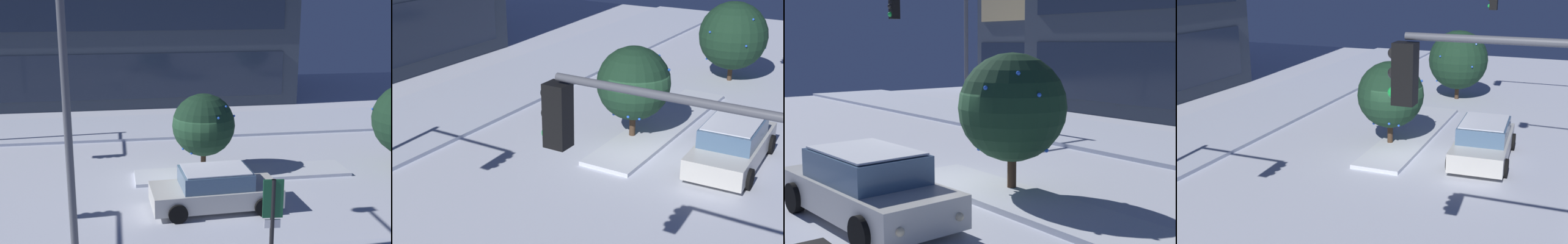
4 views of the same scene
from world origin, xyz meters
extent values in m
plane|color=silver|center=(0.00, 0.00, 0.00)|extent=(52.00, 52.00, 0.00)
cube|color=silver|center=(0.00, 8.79, 0.07)|extent=(52.00, 5.20, 0.14)
cube|color=silver|center=(2.54, 0.45, 0.07)|extent=(9.00, 1.80, 0.14)
cube|color=#232D42|center=(-15.19, 16.34, 2.15)|extent=(10.21, 0.10, 2.86)
cube|color=silver|center=(0.75, -2.84, 0.53)|extent=(4.62, 2.09, 0.66)
cube|color=slate|center=(0.75, -2.84, 1.14)|extent=(2.53, 1.80, 0.60)
cube|color=white|center=(0.75, -2.84, 1.47)|extent=(2.34, 1.68, 0.04)
sphere|color=#F9E5B2|center=(3.00, -2.10, 0.50)|extent=(0.16, 0.16, 0.16)
sphere|color=#F9E5B2|center=(3.06, -3.37, 0.50)|extent=(0.16, 0.16, 0.16)
cylinder|color=black|center=(2.20, -1.83, 0.33)|extent=(0.67, 0.25, 0.66)
cylinder|color=black|center=(2.29, -3.71, 0.33)|extent=(0.67, 0.25, 0.66)
cylinder|color=black|center=(-0.79, -1.98, 0.33)|extent=(0.67, 0.25, 0.66)
cylinder|color=black|center=(-0.70, -3.85, 0.33)|extent=(0.67, 0.25, 0.66)
cylinder|color=#565960|center=(-9.29, 6.99, 2.94)|extent=(0.18, 0.18, 5.87)
cube|color=black|center=(-9.29, 3.41, 5.07)|extent=(0.32, 0.36, 1.00)
sphere|color=black|center=(-9.29, 3.22, 5.07)|extent=(0.20, 0.20, 0.20)
sphere|color=green|center=(-9.29, 3.22, 4.75)|extent=(0.20, 0.20, 0.20)
cylinder|color=#473323|center=(0.96, 0.91, 0.50)|extent=(0.22, 0.22, 1.00)
sphere|color=#193823|center=(0.96, 0.91, 2.12)|extent=(2.62, 2.62, 2.62)
sphere|color=blue|center=(1.37, -0.23, 2.66)|extent=(0.10, 0.10, 0.10)
sphere|color=blue|center=(0.97, 2.20, 1.84)|extent=(0.10, 0.10, 0.10)
sphere|color=blue|center=(0.51, 1.44, 0.99)|extent=(0.10, 0.10, 0.10)
sphere|color=blue|center=(0.05, 0.62, 1.19)|extent=(0.10, 0.10, 0.10)
sphere|color=blue|center=(0.37, 0.35, 1.07)|extent=(0.10, 0.10, 0.10)
sphere|color=blue|center=(1.78, 1.27, 1.14)|extent=(0.10, 0.10, 0.10)
sphere|color=blue|center=(2.19, 0.62, 2.52)|extent=(0.10, 0.10, 0.10)
sphere|color=blue|center=(1.79, 0.36, 2.99)|extent=(0.10, 0.10, 0.10)
camera|label=1|loc=(-2.58, -19.89, 7.57)|focal=48.12mm
camera|label=2|loc=(-16.34, -7.81, 8.15)|focal=52.95mm
camera|label=3|loc=(11.07, -7.79, 3.69)|focal=51.41mm
camera|label=4|loc=(-17.33, -5.78, 6.68)|focal=46.81mm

